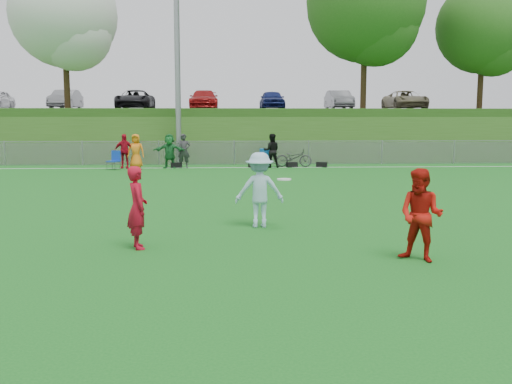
{
  "coord_description": "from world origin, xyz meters",
  "views": [
    {
      "loc": [
        -0.5,
        -10.46,
        2.41
      ],
      "look_at": [
        0.1,
        0.5,
        1.01
      ],
      "focal_mm": 40.0,
      "sensor_mm": 36.0,
      "label": 1
    }
  ],
  "objects": [
    {
      "name": "player_red_center",
      "position": [
        2.81,
        -1.1,
        0.79
      ],
      "size": [
        0.98,
        0.96,
        1.59
      ],
      "primitive_type": "imported",
      "rotation": [
        0.0,
        0.0,
        -0.7
      ],
      "color": "#B4140C",
      "rests_on": "ground"
    },
    {
      "name": "player_red_left",
      "position": [
        -2.14,
        0.14,
        0.78
      ],
      "size": [
        0.54,
        0.66,
        1.55
      ],
      "primitive_type": "imported",
      "rotation": [
        0.0,
        0.0,
        1.9
      ],
      "color": "#AD0C20",
      "rests_on": "ground"
    },
    {
      "name": "sideline_far",
      "position": [
        0.0,
        18.0,
        0.01
      ],
      "size": [
        60.0,
        0.1,
        0.01
      ],
      "primitive_type": "cube",
      "color": "white",
      "rests_on": "ground"
    },
    {
      "name": "spectator_row",
      "position": [
        -2.74,
        18.0,
        0.85
      ],
      "size": [
        8.23,
        0.68,
        1.69
      ],
      "color": "#AD0C1D",
      "rests_on": "ground"
    },
    {
      "name": "parking_lot",
      "position": [
        0.0,
        33.0,
        3.05
      ],
      "size": [
        120.0,
        12.0,
        0.1
      ],
      "primitive_type": "cube",
      "color": "black",
      "rests_on": "berm"
    },
    {
      "name": "bicycle",
      "position": [
        3.0,
        18.34,
        0.48
      ],
      "size": [
        1.89,
        0.9,
        0.95
      ],
      "primitive_type": "imported",
      "rotation": [
        0.0,
        0.0,
        1.42
      ],
      "color": "#29292B",
      "rests_on": "ground"
    },
    {
      "name": "tree_green_near",
      "position": [
        8.16,
        24.42,
        9.03
      ],
      "size": [
        7.14,
        7.14,
        9.95
      ],
      "color": "black",
      "rests_on": "berm"
    },
    {
      "name": "recycling_bin",
      "position": [
        1.58,
        18.72,
        0.46
      ],
      "size": [
        0.68,
        0.68,
        0.91
      ],
      "primitive_type": "cylinder",
      "rotation": [
        0.0,
        0.0,
        -0.13
      ],
      "color": "blue",
      "rests_on": "ground"
    },
    {
      "name": "frisbee",
      "position": [
        0.76,
        1.57,
        1.14
      ],
      "size": [
        0.31,
        0.31,
        0.03
      ],
      "color": "silver",
      "rests_on": "ground"
    },
    {
      "name": "car_row",
      "position": [
        -1.17,
        32.0,
        3.82
      ],
      "size": [
        32.04,
        5.18,
        1.44
      ],
      "color": "white",
      "rests_on": "parking_lot"
    },
    {
      "name": "camp_chair",
      "position": [
        -5.85,
        17.22,
        0.27
      ],
      "size": [
        0.67,
        0.67,
        0.91
      ],
      "rotation": [
        0.0,
        0.0,
        -0.41
      ],
      "color": "#1038AD",
      "rests_on": "ground"
    },
    {
      "name": "gear_bags",
      "position": [
        1.32,
        18.1,
        0.13
      ],
      "size": [
        7.9,
        0.43,
        0.26
      ],
      "color": "black",
      "rests_on": "ground"
    },
    {
      "name": "light_pole",
      "position": [
        -3.0,
        20.8,
        6.71
      ],
      "size": [
        1.2,
        0.4,
        12.15
      ],
      "color": "gray",
      "rests_on": "ground"
    },
    {
      "name": "tree_white_flowering",
      "position": [
        -9.84,
        24.92,
        8.32
      ],
      "size": [
        6.3,
        6.3,
        8.78
      ],
      "color": "black",
      "rests_on": "berm"
    },
    {
      "name": "tree_green_far",
      "position": [
        16.16,
        25.92,
        7.96
      ],
      "size": [
        5.88,
        5.88,
        8.19
      ],
      "color": "black",
      "rests_on": "berm"
    },
    {
      "name": "fence",
      "position": [
        0.0,
        20.0,
        0.65
      ],
      "size": [
        58.0,
        0.06,
        1.3
      ],
      "color": "gray",
      "rests_on": "ground"
    },
    {
      "name": "berm",
      "position": [
        0.0,
        31.0,
        1.5
      ],
      "size": [
        120.0,
        18.0,
        3.0
      ],
      "primitive_type": "cube",
      "color": "#254C15",
      "rests_on": "ground"
    },
    {
      "name": "ground",
      "position": [
        0.0,
        0.0,
        0.0
      ],
      "size": [
        120.0,
        120.0,
        0.0
      ],
      "primitive_type": "plane",
      "color": "#135C19",
      "rests_on": "ground"
    },
    {
      "name": "player_blue",
      "position": [
        0.27,
        2.16,
        0.84
      ],
      "size": [
        1.1,
        0.66,
        1.68
      ],
      "primitive_type": "imported",
      "rotation": [
        0.0,
        0.0,
        3.17
      ],
      "color": "#9EC6DC",
      "rests_on": "ground"
    }
  ]
}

